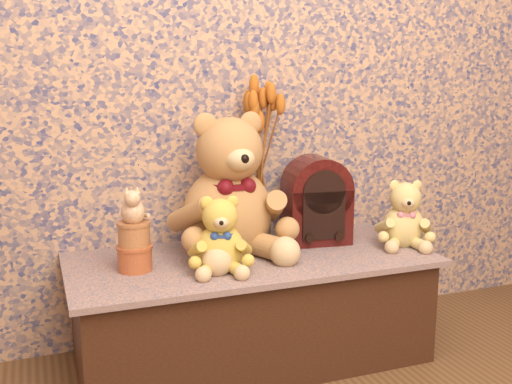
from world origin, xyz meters
The scene contains 10 objects.
display_shelf centered at (0.00, 1.22, 0.19)m, with size 1.27×0.58×0.38m, color #344B6C.
teddy_large centered at (-0.06, 1.31, 0.65)m, with size 0.43×0.51×0.54m, color #B17D44, non-canonical shape.
teddy_medium centered at (-0.14, 1.12, 0.52)m, with size 0.21×0.25×0.27m, color #B39432, non-canonical shape.
teddy_small centered at (0.58, 1.16, 0.52)m, with size 0.21×0.25×0.27m, color tan, non-canonical shape.
cathedral_radio centered at (0.30, 1.31, 0.55)m, with size 0.24×0.17×0.33m, color #330909, non-canonical shape.
ceramic_vase centered at (0.10, 1.42, 0.47)m, with size 0.11×0.11×0.18m, color tan.
dried_stalks centered at (0.10, 1.42, 0.75)m, with size 0.20×0.20×0.38m, color #BE621E, non-canonical shape.
biscuit_tin_lower centered at (-0.41, 1.21, 0.43)m, with size 0.11×0.11×0.08m, color #CC7E3B.
biscuit_tin_upper centered at (-0.41, 1.21, 0.51)m, with size 0.10×0.10×0.08m, color tan.
cat_figurine centered at (-0.41, 1.21, 0.61)m, with size 0.09×0.10×0.13m, color silver, non-canonical shape.
Camera 1 is at (-0.70, -0.69, 1.02)m, focal length 42.32 mm.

